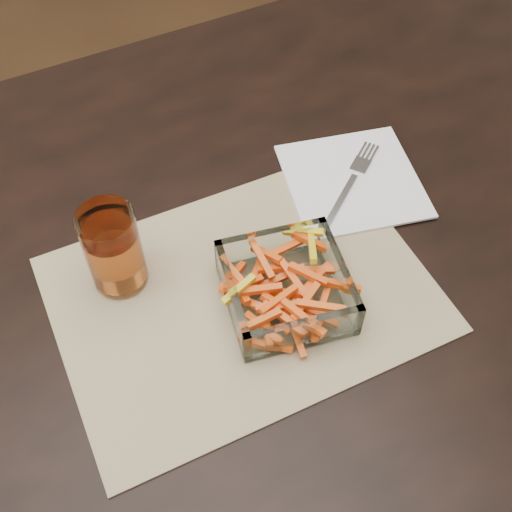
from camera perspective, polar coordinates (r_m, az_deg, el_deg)
The scene contains 6 objects.
dining_table at distance 0.91m, azimuth -6.81°, elevation -3.11°, with size 1.60×0.90×0.75m.
placemat at distance 0.79m, azimuth -1.19°, elevation -3.40°, with size 0.45×0.33×0.00m, color tan.
glass_bowl at distance 0.77m, azimuth 2.69°, elevation -2.99°, with size 0.17×0.17×0.06m.
tumbler at distance 0.78m, azimuth -12.52°, elevation 0.38°, with size 0.07×0.07×0.12m.
napkin at distance 0.92m, azimuth 8.57°, elevation 6.65°, with size 0.18×0.18×0.00m, color white.
fork at distance 0.91m, azimuth 8.55°, elevation 6.71°, with size 0.15×0.12×0.00m.
Camera 1 is at (-0.13, -0.49, 1.41)m, focal length 45.00 mm.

